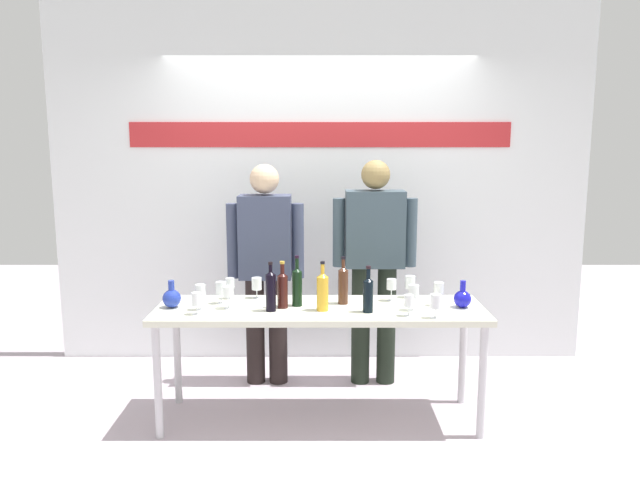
% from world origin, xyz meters
% --- Properties ---
extents(ground_plane, '(10.00, 10.00, 0.00)m').
position_xyz_m(ground_plane, '(0.00, 0.00, 0.00)').
color(ground_plane, '#B9A9B5').
extents(back_wall, '(4.40, 0.11, 3.00)m').
position_xyz_m(back_wall, '(0.00, 1.22, 1.50)').
color(back_wall, white).
rests_on(back_wall, ground).
extents(display_table, '(2.12, 0.61, 0.77)m').
position_xyz_m(display_table, '(0.00, 0.00, 0.70)').
color(display_table, silver).
rests_on(display_table, ground).
extents(decanter_blue_left, '(0.12, 0.12, 0.18)m').
position_xyz_m(decanter_blue_left, '(-0.96, -0.01, 0.83)').
color(decanter_blue_left, '#2337A1').
rests_on(decanter_blue_left, display_table).
extents(decanter_blue_right, '(0.11, 0.11, 0.18)m').
position_xyz_m(decanter_blue_right, '(0.92, -0.01, 0.83)').
color(decanter_blue_right, '#1818BE').
rests_on(decanter_blue_right, display_table).
extents(presenter_left, '(0.57, 0.22, 1.67)m').
position_xyz_m(presenter_left, '(-0.41, 0.62, 0.95)').
color(presenter_left, black).
rests_on(presenter_left, ground).
extents(presenter_right, '(0.62, 0.22, 1.70)m').
position_xyz_m(presenter_right, '(0.41, 0.62, 0.98)').
color(presenter_right, black).
rests_on(presenter_right, ground).
extents(wine_bottle_0, '(0.07, 0.07, 0.32)m').
position_xyz_m(wine_bottle_0, '(0.15, 0.09, 0.90)').
color(wine_bottle_0, '#4B2A1C').
rests_on(wine_bottle_0, display_table).
extents(wine_bottle_1, '(0.07, 0.07, 0.32)m').
position_xyz_m(wine_bottle_1, '(0.02, -0.07, 0.90)').
color(wine_bottle_1, gold).
rests_on(wine_bottle_1, display_table).
extents(wine_bottle_2, '(0.06, 0.06, 0.32)m').
position_xyz_m(wine_bottle_2, '(-0.31, -0.09, 0.91)').
color(wine_bottle_2, black).
rests_on(wine_bottle_2, display_table).
extents(wine_bottle_3, '(0.07, 0.07, 0.33)m').
position_xyz_m(wine_bottle_3, '(-0.15, 0.04, 0.91)').
color(wine_bottle_3, black).
rests_on(wine_bottle_3, display_table).
extents(wine_bottle_4, '(0.06, 0.06, 0.30)m').
position_xyz_m(wine_bottle_4, '(0.30, -0.11, 0.89)').
color(wine_bottle_4, black).
rests_on(wine_bottle_4, display_table).
extents(wine_bottle_5, '(0.07, 0.07, 0.31)m').
position_xyz_m(wine_bottle_5, '(-0.24, -0.01, 0.90)').
color(wine_bottle_5, '#371310').
rests_on(wine_bottle_5, display_table).
extents(wine_glass_left_0, '(0.07, 0.07, 0.15)m').
position_xyz_m(wine_glass_left_0, '(-0.65, 0.09, 0.87)').
color(wine_glass_left_0, white).
rests_on(wine_glass_left_0, display_table).
extents(wine_glass_left_1, '(0.06, 0.06, 0.14)m').
position_xyz_m(wine_glass_left_1, '(-0.76, -0.17, 0.86)').
color(wine_glass_left_1, white).
rests_on(wine_glass_left_1, display_table).
extents(wine_glass_left_2, '(0.07, 0.07, 0.15)m').
position_xyz_m(wine_glass_left_2, '(-0.59, -0.03, 0.88)').
color(wine_glass_left_2, white).
rests_on(wine_glass_left_2, display_table).
extents(wine_glass_left_3, '(0.06, 0.06, 0.14)m').
position_xyz_m(wine_glass_left_3, '(-0.61, 0.21, 0.87)').
color(wine_glass_left_3, white).
rests_on(wine_glass_left_3, display_table).
extents(wine_glass_left_4, '(0.06, 0.06, 0.17)m').
position_xyz_m(wine_glass_left_4, '(-0.76, -0.06, 0.89)').
color(wine_glass_left_4, white).
rests_on(wine_glass_left_4, display_table).
extents(wine_glass_left_5, '(0.07, 0.07, 0.14)m').
position_xyz_m(wine_glass_left_5, '(-0.43, 0.23, 0.87)').
color(wine_glass_left_5, white).
rests_on(wine_glass_left_5, display_table).
extents(wine_glass_right_0, '(0.07, 0.07, 0.15)m').
position_xyz_m(wine_glass_right_0, '(0.48, 0.16, 0.88)').
color(wine_glass_right_0, white).
rests_on(wine_glass_right_0, display_table).
extents(wine_glass_right_1, '(0.06, 0.06, 0.13)m').
position_xyz_m(wine_glass_right_1, '(0.54, -0.20, 0.86)').
color(wine_glass_right_1, white).
rests_on(wine_glass_right_1, display_table).
extents(wine_glass_right_2, '(0.07, 0.07, 0.15)m').
position_xyz_m(wine_glass_right_2, '(0.70, -0.24, 0.87)').
color(wine_glass_right_2, white).
rests_on(wine_glass_right_2, display_table).
extents(wine_glass_right_3, '(0.07, 0.07, 0.17)m').
position_xyz_m(wine_glass_right_3, '(0.59, -0.07, 0.89)').
color(wine_glass_right_3, white).
rests_on(wine_glass_right_3, display_table).
extents(wine_glass_right_4, '(0.06, 0.06, 0.16)m').
position_xyz_m(wine_glass_right_4, '(0.77, 0.04, 0.88)').
color(wine_glass_right_4, white).
rests_on(wine_glass_right_4, display_table).
extents(wine_glass_right_5, '(0.07, 0.07, 0.15)m').
position_xyz_m(wine_glass_right_5, '(0.62, 0.24, 0.87)').
color(wine_glass_right_5, white).
rests_on(wine_glass_right_5, display_table).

